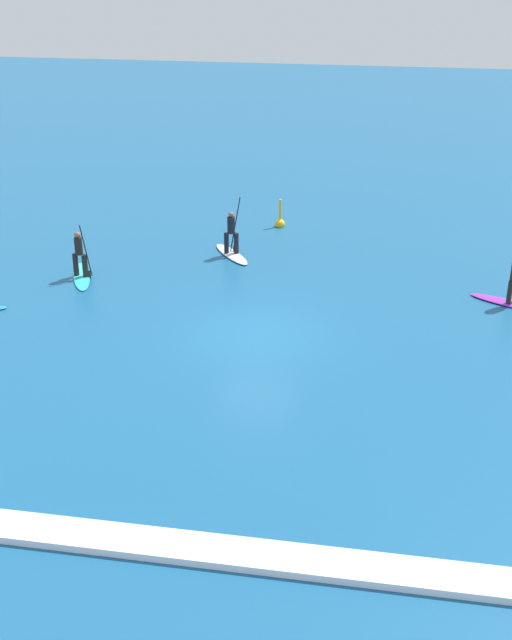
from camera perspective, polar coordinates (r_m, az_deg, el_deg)
ground_plane at (r=26.56m, az=0.00°, el=-0.98°), size 120.00×120.00×0.00m
surfer_on_white_board at (r=32.97m, az=-1.71°, el=5.25°), size 2.05×2.47×2.32m
surfer_on_teal_board at (r=31.46m, az=-12.08°, el=3.72°), size 1.65×2.85×2.13m
marker_buoy at (r=36.45m, az=1.68°, el=6.78°), size 0.45×0.45×1.35m
wave_crest at (r=17.97m, az=-5.81°, el=-15.35°), size 17.91×0.90×0.18m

